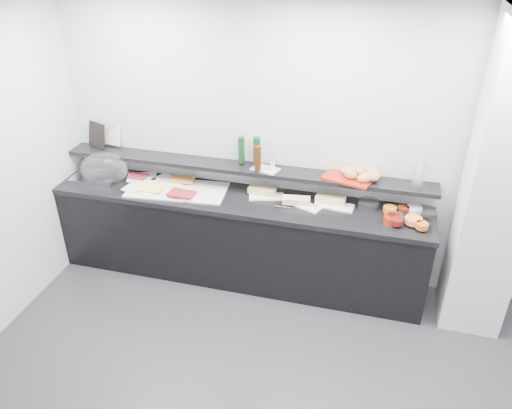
% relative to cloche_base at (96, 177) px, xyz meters
% --- Properties ---
extents(back_wall, '(5.00, 0.02, 2.70)m').
position_rel_cloche_base_xyz_m(back_wall, '(2.20, 0.30, 0.43)').
color(back_wall, silver).
rests_on(back_wall, ground).
extents(ceiling, '(5.00, 5.00, 0.00)m').
position_rel_cloche_base_xyz_m(ceiling, '(2.20, -1.70, 1.78)').
color(ceiling, white).
rests_on(ceiling, back_wall).
extents(column, '(0.50, 0.50, 2.70)m').
position_rel_cloche_base_xyz_m(column, '(3.70, -0.05, 0.43)').
color(column, silver).
rests_on(column, ground).
extents(buffet_cabinet, '(3.60, 0.60, 0.85)m').
position_rel_cloche_base_xyz_m(buffet_cabinet, '(1.50, -0.00, -0.50)').
color(buffet_cabinet, black).
rests_on(buffet_cabinet, ground).
extents(counter_top, '(3.62, 0.62, 0.05)m').
position_rel_cloche_base_xyz_m(counter_top, '(1.50, -0.00, -0.05)').
color(counter_top, black).
rests_on(counter_top, buffet_cabinet).
extents(wall_shelf, '(3.60, 0.25, 0.04)m').
position_rel_cloche_base_xyz_m(wall_shelf, '(1.50, 0.17, 0.21)').
color(wall_shelf, black).
rests_on(wall_shelf, back_wall).
extents(cloche_base, '(0.47, 0.33, 0.04)m').
position_rel_cloche_base_xyz_m(cloche_base, '(0.00, 0.00, 0.00)').
color(cloche_base, '#AAADB1').
rests_on(cloche_base, counter_top).
extents(cloche_dome, '(0.54, 0.43, 0.34)m').
position_rel_cloche_base_xyz_m(cloche_dome, '(0.11, 0.01, 0.11)').
color(cloche_dome, silver).
rests_on(cloche_dome, cloche_base).
extents(linen_runner, '(0.99, 0.54, 0.01)m').
position_rel_cloche_base_xyz_m(linen_runner, '(0.89, -0.01, -0.01)').
color(linen_runner, silver).
rests_on(linen_runner, counter_top).
extents(platter_meat_a, '(0.34, 0.28, 0.01)m').
position_rel_cloche_base_xyz_m(platter_meat_a, '(0.45, 0.12, 0.00)').
color(platter_meat_a, white).
rests_on(platter_meat_a, linen_runner).
extents(food_meat_a, '(0.19, 0.12, 0.02)m').
position_rel_cloche_base_xyz_m(food_meat_a, '(0.42, 0.10, 0.02)').
color(food_meat_a, maroon).
rests_on(food_meat_a, platter_meat_a).
extents(platter_salmon, '(0.37, 0.32, 0.01)m').
position_rel_cloche_base_xyz_m(platter_salmon, '(0.74, 0.12, 0.00)').
color(platter_salmon, white).
rests_on(platter_salmon, linen_runner).
extents(food_salmon, '(0.25, 0.18, 0.02)m').
position_rel_cloche_base_xyz_m(food_salmon, '(0.88, 0.15, 0.02)').
color(food_salmon, orange).
rests_on(food_salmon, platter_salmon).
extents(platter_cheese, '(0.35, 0.26, 0.01)m').
position_rel_cloche_base_xyz_m(platter_cheese, '(0.56, -0.10, 0.00)').
color(platter_cheese, white).
rests_on(platter_cheese, linen_runner).
extents(food_cheese, '(0.25, 0.19, 0.02)m').
position_rel_cloche_base_xyz_m(food_cheese, '(0.65, -0.12, 0.02)').
color(food_cheese, '#FEE462').
rests_on(food_cheese, platter_cheese).
extents(platter_meat_b, '(0.32, 0.27, 0.01)m').
position_rel_cloche_base_xyz_m(platter_meat_b, '(0.99, -0.10, 0.00)').
color(platter_meat_b, white).
rests_on(platter_meat_b, linen_runner).
extents(food_meat_b, '(0.25, 0.17, 0.02)m').
position_rel_cloche_base_xyz_m(food_meat_b, '(0.99, -0.13, 0.02)').
color(food_meat_b, maroon).
rests_on(food_meat_b, platter_meat_b).
extents(sandwich_plate_left, '(0.35, 0.22, 0.01)m').
position_rel_cloche_base_xyz_m(sandwich_plate_left, '(1.76, 0.08, -0.01)').
color(sandwich_plate_left, white).
rests_on(sandwich_plate_left, counter_top).
extents(sandwich_food_left, '(0.27, 0.12, 0.06)m').
position_rel_cloche_base_xyz_m(sandwich_food_left, '(1.71, 0.12, 0.02)').
color(sandwich_food_left, tan).
rests_on(sandwich_food_left, sandwich_plate_left).
extents(tongs_left, '(0.16, 0.04, 0.01)m').
position_rel_cloche_base_xyz_m(tongs_left, '(1.76, 0.06, -0.00)').
color(tongs_left, silver).
rests_on(tongs_left, sandwich_plate_left).
extents(sandwich_plate_mid, '(0.33, 0.24, 0.01)m').
position_rel_cloche_base_xyz_m(sandwich_plate_mid, '(2.15, 0.00, -0.01)').
color(sandwich_plate_mid, silver).
rests_on(sandwich_plate_mid, counter_top).
extents(sandwich_food_mid, '(0.26, 0.13, 0.06)m').
position_rel_cloche_base_xyz_m(sandwich_food_mid, '(2.06, 0.01, 0.02)').
color(sandwich_food_mid, '#E5BA78').
rests_on(sandwich_food_mid, sandwich_plate_mid).
extents(tongs_mid, '(0.16, 0.01, 0.01)m').
position_rel_cloche_base_xyz_m(tongs_mid, '(1.96, -0.09, -0.00)').
color(tongs_mid, '#B5B7BC').
rests_on(tongs_mid, sandwich_plate_mid).
extents(sandwich_plate_right, '(0.36, 0.18, 0.01)m').
position_rel_cloche_base_xyz_m(sandwich_plate_right, '(2.40, 0.07, -0.01)').
color(sandwich_plate_right, white).
rests_on(sandwich_plate_right, counter_top).
extents(sandwich_food_right, '(0.28, 0.12, 0.06)m').
position_rel_cloche_base_xyz_m(sandwich_food_right, '(2.36, 0.11, 0.02)').
color(sandwich_food_right, '#E2BB76').
rests_on(sandwich_food_right, sandwich_plate_right).
extents(tongs_right, '(0.16, 0.03, 0.01)m').
position_rel_cloche_base_xyz_m(tongs_right, '(2.30, -0.00, -0.00)').
color(tongs_right, '#B9BBC1').
rests_on(tongs_right, sandwich_plate_right).
extents(bowl_glass_fruit, '(0.21, 0.21, 0.07)m').
position_rel_cloche_base_xyz_m(bowl_glass_fruit, '(2.71, 0.13, 0.02)').
color(bowl_glass_fruit, white).
rests_on(bowl_glass_fruit, counter_top).
extents(fill_glass_fruit, '(0.13, 0.13, 0.05)m').
position_rel_cloche_base_xyz_m(fill_glass_fruit, '(2.90, 0.06, 0.03)').
color(fill_glass_fruit, orange).
rests_on(fill_glass_fruit, bowl_glass_fruit).
extents(bowl_black_jam, '(0.17, 0.17, 0.07)m').
position_rel_cloche_base_xyz_m(bowl_black_jam, '(2.91, 0.10, 0.02)').
color(bowl_black_jam, black).
rests_on(bowl_black_jam, counter_top).
extents(fill_black_jam, '(0.11, 0.11, 0.05)m').
position_rel_cloche_base_xyz_m(fill_black_jam, '(3.01, 0.09, 0.03)').
color(fill_black_jam, '#60210D').
rests_on(fill_black_jam, bowl_black_jam).
extents(bowl_glass_cream, '(0.21, 0.21, 0.07)m').
position_rel_cloche_base_xyz_m(bowl_glass_cream, '(3.20, 0.10, 0.02)').
color(bowl_glass_cream, white).
rests_on(bowl_glass_cream, counter_top).
extents(fill_glass_cream, '(0.15, 0.15, 0.05)m').
position_rel_cloche_base_xyz_m(fill_glass_cream, '(3.10, 0.12, 0.03)').
color(fill_glass_cream, white).
rests_on(fill_glass_cream, bowl_glass_cream).
extents(bowl_red_jam, '(0.16, 0.16, 0.07)m').
position_rel_cloche_base_xyz_m(bowl_red_jam, '(2.92, -0.09, 0.02)').
color(bowl_red_jam, '#9C1D0E').
rests_on(bowl_red_jam, counter_top).
extents(fill_red_jam, '(0.13, 0.13, 0.05)m').
position_rel_cloche_base_xyz_m(fill_red_jam, '(2.96, -0.13, 0.03)').
color(fill_red_jam, '#580F0C').
rests_on(fill_red_jam, bowl_red_jam).
extents(bowl_glass_salmon, '(0.16, 0.16, 0.07)m').
position_rel_cloche_base_xyz_m(bowl_glass_salmon, '(2.94, -0.07, 0.02)').
color(bowl_glass_salmon, silver).
rests_on(bowl_glass_salmon, counter_top).
extents(fill_glass_salmon, '(0.17, 0.17, 0.05)m').
position_rel_cloche_base_xyz_m(fill_glass_salmon, '(3.10, -0.07, 0.03)').
color(fill_glass_salmon, orange).
rests_on(fill_glass_salmon, bowl_glass_salmon).
extents(bowl_black_fruit, '(0.13, 0.13, 0.07)m').
position_rel_cloche_base_xyz_m(bowl_black_fruit, '(3.17, -0.09, 0.02)').
color(bowl_black_fruit, black).
rests_on(bowl_black_fruit, counter_top).
extents(fill_black_fruit, '(0.14, 0.14, 0.05)m').
position_rel_cloche_base_xyz_m(fill_black_fruit, '(3.17, -0.15, 0.03)').
color(fill_black_fruit, '#C85F1B').
rests_on(fill_black_fruit, bowl_black_fruit).
extents(framed_print, '(0.24, 0.15, 0.26)m').
position_rel_cloche_base_xyz_m(framed_print, '(-0.07, 0.24, 0.36)').
color(framed_print, black).
rests_on(framed_print, wall_shelf).
extents(print_art, '(0.19, 0.08, 0.22)m').
position_rel_cloche_base_xyz_m(print_art, '(0.09, 0.29, 0.36)').
color(print_art, beige).
rests_on(print_art, framed_print).
extents(condiment_tray, '(0.28, 0.22, 0.01)m').
position_rel_cloche_base_xyz_m(condiment_tray, '(1.73, 0.16, 0.24)').
color(condiment_tray, silver).
rests_on(condiment_tray, wall_shelf).
extents(bottle_green_a, '(0.08, 0.08, 0.26)m').
position_rel_cloche_base_xyz_m(bottle_green_a, '(1.47, 0.23, 0.37)').
color(bottle_green_a, '#103D19').
rests_on(bottle_green_a, condiment_tray).
extents(bottle_brown, '(0.08, 0.08, 0.24)m').
position_rel_cloche_base_xyz_m(bottle_brown, '(1.67, 0.11, 0.36)').
color(bottle_brown, '#3B1D0A').
rests_on(bottle_brown, condiment_tray).
extents(bottle_green_b, '(0.08, 0.08, 0.28)m').
position_rel_cloche_base_xyz_m(bottle_green_b, '(1.63, 0.21, 0.38)').
color(bottle_green_b, '#0E3519').
rests_on(bottle_green_b, condiment_tray).
extents(bottle_hot, '(0.05, 0.05, 0.18)m').
position_rel_cloche_base_xyz_m(bottle_hot, '(1.66, 0.17, 0.33)').
color(bottle_hot, red).
rests_on(bottle_hot, condiment_tray).
extents(shaker_salt, '(0.04, 0.04, 0.07)m').
position_rel_cloche_base_xyz_m(shaker_salt, '(1.80, 0.17, 0.28)').
color(shaker_salt, silver).
rests_on(shaker_salt, condiment_tray).
extents(shaker_pepper, '(0.03, 0.03, 0.07)m').
position_rel_cloche_base_xyz_m(shaker_pepper, '(1.79, 0.15, 0.28)').
color(shaker_pepper, white).
rests_on(shaker_pepper, condiment_tray).
extents(bread_tray, '(0.49, 0.40, 0.02)m').
position_rel_cloche_base_xyz_m(bread_tray, '(2.50, 0.18, 0.24)').
color(bread_tray, maroon).
rests_on(bread_tray, wall_shelf).
extents(bread_roll_n, '(0.16, 0.13, 0.08)m').
position_rel_cloche_base_xyz_m(bread_roll_n, '(2.57, 0.22, 0.29)').
color(bread_roll_n, '#AB7941').
rests_on(bread_roll_n, bread_tray).
extents(bread_roll_ne, '(0.14, 0.10, 0.08)m').
position_rel_cloche_base_xyz_m(bread_roll_ne, '(2.70, 0.25, 0.29)').
color(bread_roll_ne, '#B77A46').
rests_on(bread_roll_ne, bread_tray).
extents(bread_roll_sw, '(0.13, 0.10, 0.08)m').
position_rel_cloche_base_xyz_m(bread_roll_sw, '(2.52, 0.13, 0.29)').
color(bread_roll_sw, '#AE8042').
rests_on(bread_roll_sw, bread_tray).
extents(bread_roll_s, '(0.17, 0.12, 0.08)m').
position_rel_cloche_base_xyz_m(bread_roll_s, '(2.70, 0.14, 0.29)').
color(bread_roll_s, '#AA7B41').
rests_on(bread_roll_s, bread_tray).
extents(bread_roll_se, '(0.15, 0.12, 0.08)m').
position_rel_cloche_base_xyz_m(bread_roll_se, '(2.64, 0.09, 0.29)').
color(bread_roll_se, tan).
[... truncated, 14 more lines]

